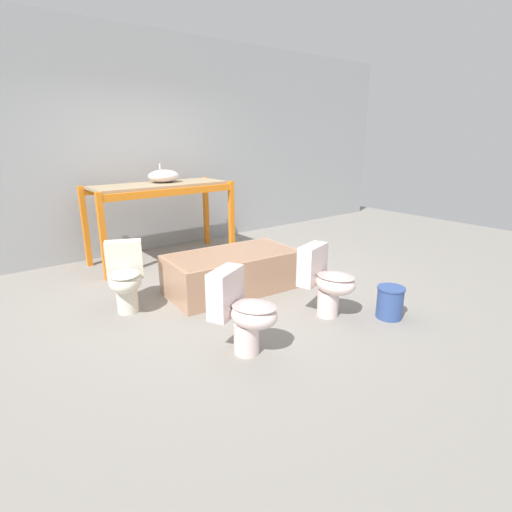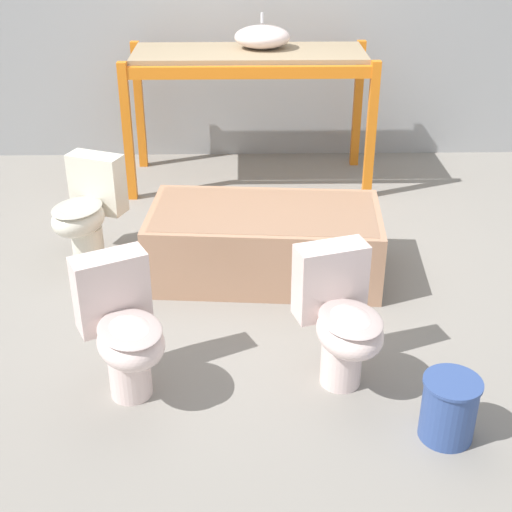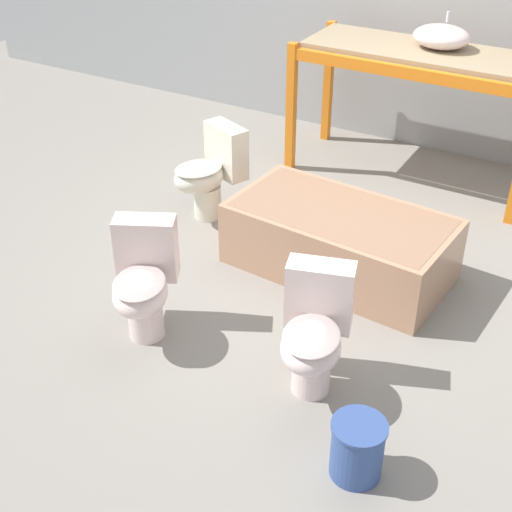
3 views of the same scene
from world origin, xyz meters
name	(u,v)px [view 3 (image 3 of 3)]	position (x,y,z in m)	size (l,w,h in m)	color
ground_plane	(332,253)	(0.00, 0.00, 0.00)	(12.00, 12.00, 0.00)	gray
shelving_rack	(420,70)	(0.04, 1.44, 0.93)	(1.97, 0.80, 1.10)	orange
sink_basin	(441,37)	(0.15, 1.52, 1.19)	(0.44, 0.37, 0.26)	silver
bathtub_main	(340,237)	(0.12, -0.17, 0.26)	(1.53, 0.88, 0.45)	tan
toilet_near	(210,172)	(-1.05, 0.03, 0.37)	(0.52, 0.62, 0.70)	silver
toilet_far	(314,332)	(0.47, -1.29, 0.37)	(0.48, 0.61, 0.70)	silver
toilet_extra	(143,281)	(-0.60, -1.37, 0.37)	(0.54, 0.63, 0.70)	silver
bucket_white	(357,448)	(0.92, -1.74, 0.17)	(0.27, 0.27, 0.32)	#334C8C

